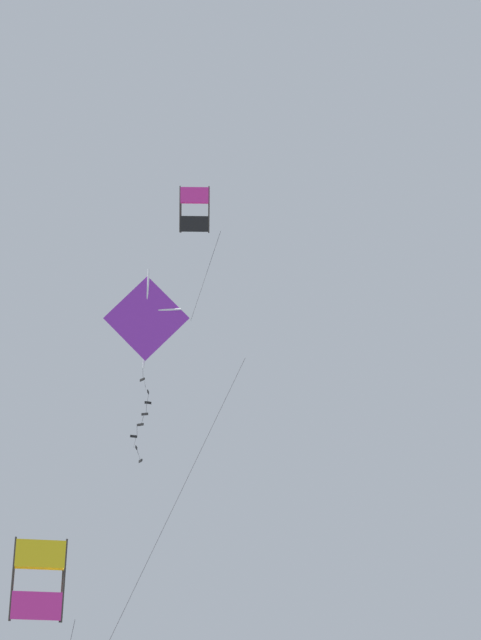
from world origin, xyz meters
The scene contains 3 objects.
kite_box_mid_left centered at (-3.60, 7.76, 28.99)m, with size 1.95×2.03×10.65m.
kite_diamond_near_left centered at (-2.73, 0.72, 34.21)m, with size 3.65×2.25×10.31m.
kite_box_near_right centered at (0.31, 6.18, 40.96)m, with size 1.62×1.79×5.10m.
Camera 1 is at (-9.70, -23.75, 22.80)m, focal length 62.52 mm.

